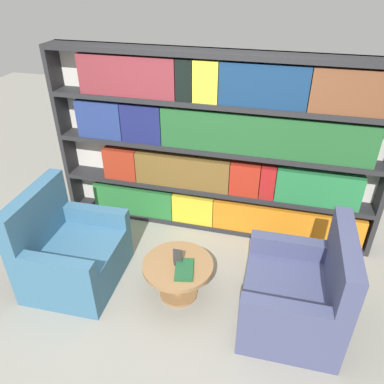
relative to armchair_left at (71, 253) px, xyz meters
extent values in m
plane|color=gray|center=(1.13, -0.11, -0.32)|extent=(14.00, 14.00, 0.00)
cube|color=silver|center=(1.13, 1.35, 0.69)|extent=(3.56, 0.05, 2.01)
cube|color=#262628|center=(-0.63, 1.22, 0.69)|extent=(0.05, 0.30, 2.01)
cube|color=#262628|center=(1.13, 1.22, -0.29)|extent=(3.46, 0.30, 0.05)
cube|color=#262628|center=(1.13, 1.22, 0.19)|extent=(3.46, 0.30, 0.05)
cube|color=#262628|center=(1.13, 1.22, 0.69)|extent=(3.46, 0.30, 0.05)
cube|color=#262628|center=(1.13, 1.22, 1.20)|extent=(3.46, 0.30, 0.05)
cube|color=#262628|center=(1.13, 1.22, 1.67)|extent=(3.46, 0.30, 0.05)
cube|color=#287133|center=(0.18, 1.20, -0.09)|extent=(1.00, 0.20, 0.36)
cube|color=gold|center=(0.93, 1.20, -0.09)|extent=(0.49, 0.20, 0.36)
cube|color=orange|center=(2.01, 1.20, -0.09)|extent=(1.65, 0.20, 0.36)
cube|color=#9D2B18|center=(0.06, 1.20, 0.40)|extent=(0.39, 0.20, 0.37)
cube|color=brown|center=(0.80, 1.20, 0.40)|extent=(1.08, 0.20, 0.37)
cube|color=#A72516|center=(1.51, 1.20, 0.40)|extent=(0.32, 0.20, 0.37)
cube|color=#A41B1B|center=(1.75, 1.20, 0.40)|extent=(0.16, 0.20, 0.37)
cube|color=#23733D|center=(2.27, 1.20, 0.40)|extent=(0.86, 0.20, 0.37)
cube|color=navy|center=(-0.13, 1.20, 0.92)|extent=(0.52, 0.20, 0.42)
cube|color=navy|center=(0.36, 1.20, 0.92)|extent=(0.45, 0.20, 0.42)
cube|color=#21592A|center=(1.66, 1.20, 0.92)|extent=(2.14, 0.20, 0.42)
cube|color=maroon|center=(0.23, 1.20, 1.42)|extent=(1.04, 0.20, 0.40)
cube|color=black|center=(0.84, 1.20, 1.42)|extent=(0.16, 0.20, 0.40)
cube|color=gold|center=(1.06, 1.20, 1.42)|extent=(0.25, 0.20, 0.40)
cube|color=navy|center=(1.60, 1.20, 1.42)|extent=(0.83, 0.20, 0.40)
cube|color=brown|center=(2.37, 1.20, 1.42)|extent=(0.69, 0.20, 0.40)
cube|color=#386684|center=(0.05, 0.00, -0.10)|extent=(0.83, 0.93, 0.42)
cube|color=#386684|center=(-0.28, -0.01, 0.38)|extent=(0.17, 0.91, 0.55)
cube|color=#386684|center=(0.13, -0.39, 0.20)|extent=(0.67, 0.14, 0.18)
cube|color=#386684|center=(0.11, 0.40, 0.20)|extent=(0.67, 0.14, 0.18)
cube|color=#42476B|center=(2.09, 0.00, -0.10)|extent=(0.82, 0.92, 0.42)
cube|color=#42476B|center=(2.42, 0.01, 0.38)|extent=(0.15, 0.91, 0.55)
cube|color=#42476B|center=(2.02, 0.39, 0.20)|extent=(0.67, 0.13, 0.18)
cube|color=#42476B|center=(2.03, -0.39, 0.20)|extent=(0.67, 0.13, 0.18)
cylinder|color=olive|center=(1.07, 0.05, -0.14)|extent=(0.12, 0.12, 0.34)
cylinder|color=olive|center=(1.07, 0.05, -0.30)|extent=(0.36, 0.36, 0.03)
cylinder|color=olive|center=(1.07, 0.05, 0.05)|extent=(0.65, 0.65, 0.04)
cube|color=black|center=(1.07, 0.05, 0.07)|extent=(0.05, 0.06, 0.01)
cube|color=#2D2D2D|center=(1.07, 0.05, 0.15)|extent=(0.08, 0.01, 0.17)
cube|color=#1E512D|center=(1.15, -0.03, 0.09)|extent=(0.21, 0.29, 0.04)
camera|label=1|loc=(1.84, -2.38, 2.42)|focal=35.00mm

